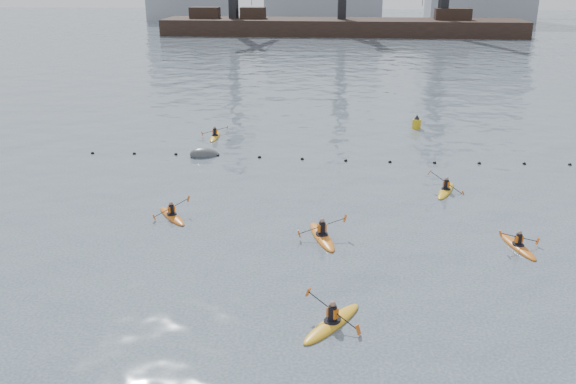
# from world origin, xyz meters

# --- Properties ---
(ground) EXTENTS (400.00, 400.00, 0.00)m
(ground) POSITION_xyz_m (0.00, 0.00, 0.00)
(ground) COLOR #324149
(ground) RESTS_ON ground
(float_line) EXTENTS (33.24, 0.73, 0.24)m
(float_line) POSITION_xyz_m (-0.50, 22.53, 0.03)
(float_line) COLOR black
(float_line) RESTS_ON ground
(barge_pier) EXTENTS (72.00, 19.30, 29.50)m
(barge_pier) POSITION_xyz_m (-0.22, 110.00, 1.89)
(barge_pier) COLOR black
(barge_pier) RESTS_ON ground
(kayaker_0) EXTENTS (2.39, 3.67, 1.25)m
(kayaker_0) POSITION_xyz_m (-0.16, 9.44, 0.11)
(kayaker_0) COLOR orange
(kayaker_0) RESTS_ON ground
(kayaker_1) EXTENTS (2.48, 3.31, 1.29)m
(kayaker_1) POSITION_xyz_m (0.51, 1.67, 0.11)
(kayaker_1) COLOR gold
(kayaker_1) RESTS_ON ground
(kayaker_2) EXTENTS (2.35, 2.84, 1.12)m
(kayaker_2) POSITION_xyz_m (-8.18, 11.38, 0.09)
(kayaker_2) COLOR #C35C12
(kayaker_2) RESTS_ON ground
(kayaker_3) EXTENTS (2.18, 3.25, 1.35)m
(kayaker_3) POSITION_xyz_m (6.89, 16.70, 0.10)
(kayaker_3) COLOR gold
(kayaker_3) RESTS_ON ground
(kayaker_4) EXTENTS (2.06, 3.13, 1.09)m
(kayaker_4) POSITION_xyz_m (9.10, 9.12, 0.09)
(kayaker_4) COLOR #C25D12
(kayaker_4) RESTS_ON ground
(kayaker_5) EXTENTS (2.16, 3.18, 1.10)m
(kayaker_5) POSITION_xyz_m (-9.21, 27.78, 0.10)
(kayaker_5) COLOR #C88C17
(kayaker_5) RESTS_ON ground
(mooring_buoy) EXTENTS (2.73, 2.17, 1.55)m
(mooring_buoy) POSITION_xyz_m (-8.87, 22.72, 0.00)
(mooring_buoy) COLOR #383A3D
(mooring_buoy) RESTS_ON ground
(nav_buoy) EXTENTS (0.71, 0.71, 1.29)m
(nav_buoy) POSITION_xyz_m (6.82, 32.13, 0.39)
(nav_buoy) COLOR gold
(nav_buoy) RESTS_ON ground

